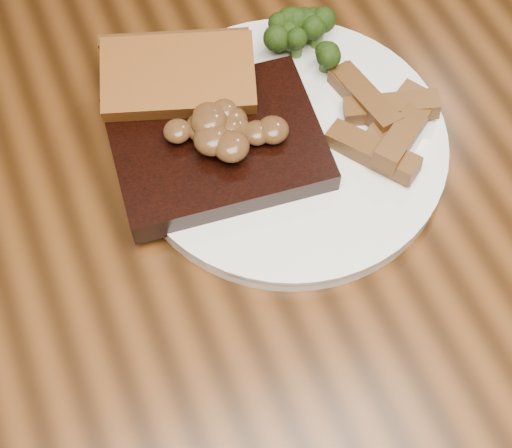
{
  "coord_description": "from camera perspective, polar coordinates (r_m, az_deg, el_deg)",
  "views": [
    {
      "loc": [
        -0.08,
        -0.23,
        1.24
      ],
      "look_at": [
        0.02,
        0.0,
        0.78
      ],
      "focal_mm": 50.0,
      "sensor_mm": 36.0,
      "label": 1
    }
  ],
  "objects": [
    {
      "name": "steak_bone",
      "position": [
        0.54,
        -0.94,
        1.63
      ],
      "size": [
        0.14,
        0.03,
        0.02
      ],
      "primitive_type": "cube",
      "rotation": [
        0.0,
        0.0,
        -0.11
      ],
      "color": "beige",
      "rests_on": "plate"
    },
    {
      "name": "steak",
      "position": [
        0.57,
        -3.12,
        6.31
      ],
      "size": [
        0.17,
        0.14,
        0.02
      ],
      "primitive_type": "cube",
      "rotation": [
        0.0,
        0.0,
        -0.11
      ],
      "color": "black",
      "rests_on": "plate"
    },
    {
      "name": "dining_table",
      "position": [
        0.63,
        -1.22,
        -5.95
      ],
      "size": [
        1.6,
        0.9,
        0.75
      ],
      "color": "#502A10",
      "rests_on": "ground"
    },
    {
      "name": "potato_wedges",
      "position": [
        0.59,
        8.88,
        8.15
      ],
      "size": [
        0.1,
        0.1,
        0.02
      ],
      "primitive_type": null,
      "color": "brown",
      "rests_on": "plate"
    },
    {
      "name": "broccoli_cluster",
      "position": [
        0.63,
        4.75,
        14.83
      ],
      "size": [
        0.06,
        0.06,
        0.04
      ],
      "primitive_type": null,
      "color": "#21350C",
      "rests_on": "plate"
    },
    {
      "name": "ground",
      "position": [
        1.26,
        -0.63,
        -17.34
      ],
      "size": [
        4.5,
        4.5,
        0.0
      ],
      "primitive_type": "plane",
      "color": "#3D190D",
      "rests_on": "ground"
    },
    {
      "name": "mushroom_pile",
      "position": [
        0.54,
        -2.23,
        7.88
      ],
      "size": [
        0.08,
        0.08,
        0.03
      ],
      "primitive_type": null,
      "color": "#523319",
      "rests_on": "steak"
    },
    {
      "name": "garlic_bread",
      "position": [
        0.6,
        -5.99,
        10.22
      ],
      "size": [
        0.13,
        0.1,
        0.03
      ],
      "primitive_type": "cube",
      "rotation": [
        0.0,
        0.0,
        -0.33
      ],
      "color": "brown",
      "rests_on": "plate"
    },
    {
      "name": "plate",
      "position": [
        0.59,
        2.61,
        6.42
      ],
      "size": [
        0.27,
        0.27,
        0.01
      ],
      "primitive_type": "cylinder",
      "rotation": [
        0.0,
        0.0,
        -0.04
      ],
      "color": "white",
      "rests_on": "dining_table"
    }
  ]
}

